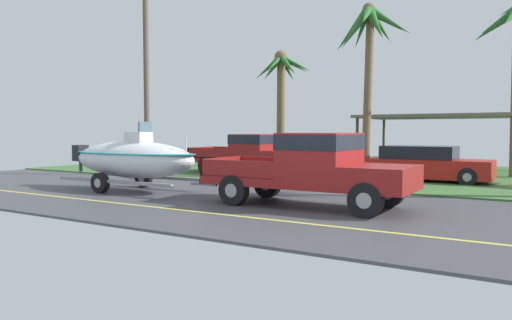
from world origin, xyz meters
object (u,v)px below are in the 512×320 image
Objects in this scene: boat_on_trailer at (133,159)px; utility_pole at (146,71)px; parked_sedan_near at (424,164)px; carport_awning at (447,117)px; palm_tree_mid at (369,40)px; palm_tree_near_right at (281,80)px; parked_pickup_background at (255,152)px; pickup_truck_towing at (319,166)px.

boat_on_trailer is 6.77m from utility_pole.
carport_awning is (-0.12, 5.31, 1.92)m from parked_sedan_near.
carport_awning is at bearing 91.33° from parked_sedan_near.
palm_tree_mid is (5.36, 7.53, 4.51)m from boat_on_trailer.
palm_tree_mid is 0.79× the size of utility_pole.
palm_tree_mid reaches higher than palm_tree_near_right.
utility_pole reaches higher than parked_pickup_background.
palm_tree_near_right is 7.59m from palm_tree_mid.
palm_tree_mid is at bearing 18.81° from utility_pole.
carport_awning is at bearing 70.23° from palm_tree_mid.
utility_pole reaches higher than palm_tree_mid.
parked_sedan_near is (0.88, 7.80, -0.38)m from pickup_truck_towing.
pickup_truck_towing is 1.02× the size of parked_pickup_background.
parked_sedan_near is at bearing -88.67° from carport_awning.
carport_awning is 0.89× the size of utility_pole.
carport_awning is 1.12× the size of palm_tree_mid.
carport_awning is at bearing 86.71° from pickup_truck_towing.
parked_pickup_background is 0.63× the size of utility_pole.
carport_awning is at bearing 38.13° from utility_pole.
pickup_truck_towing is 7.86m from parked_sedan_near.
parked_pickup_background reaches higher than parked_sedan_near.
palm_tree_near_right reaches higher than pickup_truck_towing.
parked_pickup_background is 0.89× the size of palm_tree_near_right.
palm_tree_near_right is at bearing 69.32° from utility_pole.
parked_pickup_background is 0.80× the size of palm_tree_mid.
parked_sedan_near is 0.76× the size of palm_tree_near_right.
palm_tree_mid is (-2.00, -5.57, 2.96)m from carport_awning.
palm_tree_near_right is (-8.38, 3.96, 4.01)m from parked_sedan_near.
boat_on_trailer reaches higher than parked_sedan_near.
utility_pole is (-2.75, -7.29, -0.10)m from palm_tree_near_right.
palm_tree_mid is at bearing -34.03° from palm_tree_near_right.
boat_on_trailer is 12.34m from palm_tree_near_right.
boat_on_trailer is at bearing -119.32° from carport_awning.
palm_tree_near_right is at bearing 94.36° from boat_on_trailer.
palm_tree_mid is (4.94, 0.57, 4.54)m from parked_pickup_background.
utility_pole is (-11.01, -8.64, 2.00)m from carport_awning.
palm_tree_mid is at bearing 6.63° from parked_pickup_background.
parked_sedan_near is (7.06, 0.84, -0.34)m from parked_pickup_background.
palm_tree_near_right is at bearing 105.33° from parked_pickup_background.
palm_tree_near_right is 7.79m from utility_pole.
palm_tree_mid reaches higher than parked_pickup_background.
parked_sedan_near is 0.54× the size of utility_pole.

